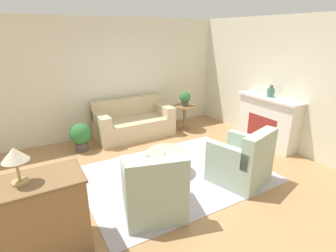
% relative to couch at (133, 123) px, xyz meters
% --- Properties ---
extents(ground_plane, '(16.00, 16.00, 0.00)m').
position_rel_couch_xyz_m(ground_plane, '(-0.10, -2.18, -0.33)').
color(ground_plane, '#AD7F51').
extents(wall_back, '(9.30, 0.12, 2.80)m').
position_rel_couch_xyz_m(wall_back, '(-0.10, 0.53, 1.07)').
color(wall_back, beige).
rests_on(wall_back, ground_plane).
extents(wall_right, '(0.12, 9.42, 2.80)m').
position_rel_couch_xyz_m(wall_right, '(2.67, -2.18, 1.07)').
color(wall_right, beige).
rests_on(wall_right, ground_plane).
extents(rug, '(3.25, 2.38, 0.01)m').
position_rel_couch_xyz_m(rug, '(-0.10, -2.18, -0.33)').
color(rug, '#BCB2C1').
rests_on(rug, ground_plane).
extents(couch, '(1.87, 0.91, 0.91)m').
position_rel_couch_xyz_m(couch, '(0.00, 0.00, 0.00)').
color(couch, '#C6B289').
rests_on(couch, ground_plane).
extents(armchair_left, '(1.00, 1.03, 0.98)m').
position_rel_couch_xyz_m(armchair_left, '(-0.95, -2.94, 0.04)').
color(armchair_left, '#9EB29E').
rests_on(armchair_left, rug).
extents(armchair_right, '(1.00, 1.03, 0.98)m').
position_rel_couch_xyz_m(armchair_right, '(0.74, -2.94, 0.04)').
color(armchair_right, '#9EB29E').
rests_on(armchair_right, rug).
extents(ottoman_table, '(0.71, 0.71, 0.43)m').
position_rel_couch_xyz_m(ottoman_table, '(-0.22, -2.03, -0.05)').
color(ottoman_table, '#C6B289').
rests_on(ottoman_table, rug).
extents(side_table, '(0.57, 0.57, 0.66)m').
position_rel_couch_xyz_m(side_table, '(1.33, -0.29, 0.12)').
color(side_table, olive).
rests_on(side_table, ground_plane).
extents(fireplace, '(0.44, 1.52, 1.12)m').
position_rel_couch_xyz_m(fireplace, '(2.42, -2.02, 0.25)').
color(fireplace, silver).
rests_on(fireplace, ground_plane).
extents(dresser, '(1.24, 0.59, 0.99)m').
position_rel_couch_xyz_m(dresser, '(-2.48, -2.95, 0.18)').
color(dresser, olive).
rests_on(dresser, ground_plane).
extents(vase_mantel_near, '(0.16, 0.16, 0.26)m').
position_rel_couch_xyz_m(vase_mantel_near, '(2.41, -2.02, 0.89)').
color(vase_mantel_near, '#477066').
rests_on(vase_mantel_near, fireplace).
extents(potted_plant_on_side_table, '(0.29, 0.29, 0.38)m').
position_rel_couch_xyz_m(potted_plant_on_side_table, '(1.33, -0.29, 0.53)').
color(potted_plant_on_side_table, '#4C4742').
rests_on(potted_plant_on_side_table, side_table).
extents(potted_plant_floor, '(0.47, 0.47, 0.63)m').
position_rel_couch_xyz_m(potted_plant_floor, '(-1.34, -0.25, 0.02)').
color(potted_plant_floor, '#4C4742').
rests_on(potted_plant_floor, ground_plane).
extents(table_lamp, '(0.26, 0.26, 0.40)m').
position_rel_couch_xyz_m(table_lamp, '(-2.48, -2.95, 0.96)').
color(table_lamp, tan).
rests_on(table_lamp, dresser).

